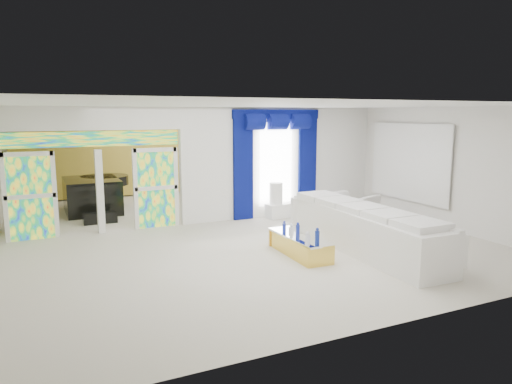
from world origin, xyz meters
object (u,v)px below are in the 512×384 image
console_table (285,210)px  armchair (351,208)px  white_sofa (363,231)px  grand_piano (92,195)px  coffee_table (300,246)px

console_table → armchair: 1.83m
white_sofa → grand_piano: grand_piano is taller
coffee_table → armchair: 3.36m
grand_piano → white_sofa: bearing=-54.8°
coffee_table → armchair: (2.73, 1.96, 0.18)m
white_sofa → grand_piano: 8.05m
grand_piano → console_table: bearing=-31.9°
armchair → white_sofa: bearing=129.1°
grand_piano → coffee_table: bearing=-62.3°
white_sofa → coffee_table: size_ratio=2.58×
coffee_table → grand_piano: size_ratio=0.89×
white_sofa → grand_piano: bearing=127.3°
console_table → armchair: (1.23, -1.34, 0.18)m
armchair → grand_piano: 7.40m
coffee_table → grand_piano: 7.10m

